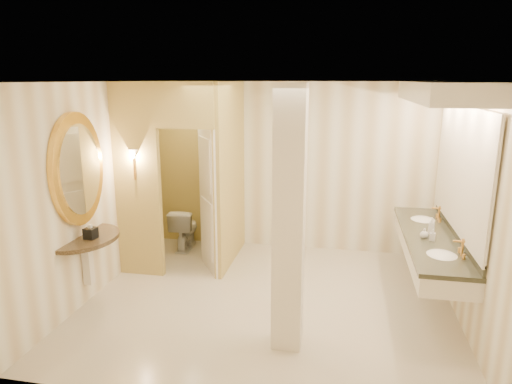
{
  "coord_description": "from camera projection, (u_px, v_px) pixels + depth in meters",
  "views": [
    {
      "loc": [
        0.86,
        -5.2,
        2.73
      ],
      "look_at": [
        -0.2,
        0.2,
        1.36
      ],
      "focal_mm": 32.0,
      "sensor_mm": 36.0,
      "label": 1
    }
  ],
  "objects": [
    {
      "name": "wall_back",
      "position": [
        290.0,
        167.0,
        7.35
      ],
      "size": [
        4.5,
        0.02,
        2.7
      ],
      "primitive_type": "cube",
      "color": "white",
      "rests_on": "floor"
    },
    {
      "name": "tissue_box",
      "position": [
        91.0,
        233.0,
        5.45
      ],
      "size": [
        0.15,
        0.15,
        0.13
      ],
      "primitive_type": "cube",
      "rotation": [
        0.0,
        0.0,
        -0.12
      ],
      "color": "black",
      "rests_on": "console_shelf"
    },
    {
      "name": "wall_front",
      "position": [
        227.0,
        262.0,
        3.54
      ],
      "size": [
        4.5,
        0.02,
        2.7
      ],
      "primitive_type": "cube",
      "color": "white",
      "rests_on": "floor"
    },
    {
      "name": "pillar",
      "position": [
        289.0,
        222.0,
        4.53
      ],
      "size": [
        0.3,
        0.3,
        2.7
      ],
      "primitive_type": "cube",
      "color": "white",
      "rests_on": "floor"
    },
    {
      "name": "soap_bottle_c",
      "position": [
        431.0,
        226.0,
        5.59
      ],
      "size": [
        0.09,
        0.09,
        0.21
      ],
      "primitive_type": "imported",
      "rotation": [
        0.0,
        0.0,
        0.06
      ],
      "color": "#C6B28C",
      "rests_on": "vanity"
    },
    {
      "name": "console_shelf",
      "position": [
        80.0,
        199.0,
        5.43
      ],
      "size": [
        1.03,
        1.03,
        1.97
      ],
      "color": "black",
      "rests_on": "floor"
    },
    {
      "name": "vanity",
      "position": [
        440.0,
        175.0,
        5.39
      ],
      "size": [
        0.75,
        2.63,
        2.09
      ],
      "color": "white",
      "rests_on": "floor"
    },
    {
      "name": "floor",
      "position": [
        268.0,
        301.0,
        5.77
      ],
      "size": [
        4.5,
        4.5,
        0.0
      ],
      "primitive_type": "plane",
      "color": "beige",
      "rests_on": "ground"
    },
    {
      "name": "soap_bottle_a",
      "position": [
        433.0,
        235.0,
        5.38
      ],
      "size": [
        0.07,
        0.07,
        0.14
      ],
      "primitive_type": "imported",
      "rotation": [
        0.0,
        0.0,
        -0.2
      ],
      "color": "beige",
      "rests_on": "vanity"
    },
    {
      "name": "wall_left",
      "position": [
        97.0,
        189.0,
        5.87
      ],
      "size": [
        0.02,
        4.0,
        2.7
      ],
      "primitive_type": "cube",
      "color": "white",
      "rests_on": "floor"
    },
    {
      "name": "wall_right",
      "position": [
        470.0,
        208.0,
        5.03
      ],
      "size": [
        0.02,
        4.0,
        2.7
      ],
      "primitive_type": "cube",
      "color": "white",
      "rests_on": "floor"
    },
    {
      "name": "wall_sconce",
      "position": [
        134.0,
        156.0,
        6.13
      ],
      "size": [
        0.14,
        0.14,
        0.42
      ],
      "color": "#C48C3F",
      "rests_on": "toilet_closet"
    },
    {
      "name": "toilet_closet",
      "position": [
        203.0,
        175.0,
        6.57
      ],
      "size": [
        1.5,
        1.55,
        2.7
      ],
      "color": "#D4BC6F",
      "rests_on": "floor"
    },
    {
      "name": "ceiling",
      "position": [
        270.0,
        82.0,
        5.12
      ],
      "size": [
        4.5,
        4.5,
        0.0
      ],
      "primitive_type": "plane",
      "rotation": [
        3.14,
        0.0,
        0.0
      ],
      "color": "white",
      "rests_on": "wall_back"
    },
    {
      "name": "toilet",
      "position": [
        185.0,
        228.0,
        7.51
      ],
      "size": [
        0.43,
        0.7,
        0.69
      ],
      "primitive_type": "imported",
      "rotation": [
        0.0,
        0.0,
        3.21
      ],
      "color": "white",
      "rests_on": "floor"
    },
    {
      "name": "soap_bottle_b",
      "position": [
        424.0,
        233.0,
        5.46
      ],
      "size": [
        0.11,
        0.11,
        0.12
      ],
      "primitive_type": "imported",
      "rotation": [
        0.0,
        0.0,
        0.2
      ],
      "color": "silver",
      "rests_on": "vanity"
    }
  ]
}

